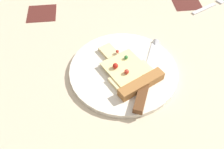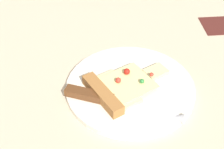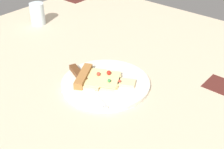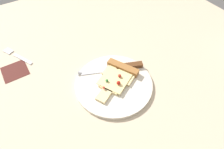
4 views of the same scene
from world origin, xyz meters
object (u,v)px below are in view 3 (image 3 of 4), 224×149
at_px(drinking_glass, 37,14).
at_px(pizza_slice, 97,79).
at_px(plate, 106,83).
at_px(knife, 84,81).

bearing_deg(drinking_glass, pizza_slice, -109.42).
height_order(pizza_slice, drinking_glass, drinking_glass).
xyz_separation_m(plate, drinking_glass, (0.17, 0.53, 0.04)).
xyz_separation_m(pizza_slice, drinking_glass, (0.18, 0.51, 0.03)).
xyz_separation_m(plate, pizza_slice, (-0.01, 0.02, 0.01)).
height_order(plate, drinking_glass, drinking_glass).
relative_size(plate, drinking_glass, 2.94).
bearing_deg(knife, pizza_slice, 169.53).
height_order(pizza_slice, knife, pizza_slice).
relative_size(knife, drinking_glass, 2.47).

